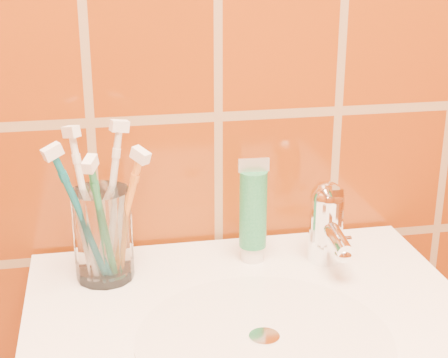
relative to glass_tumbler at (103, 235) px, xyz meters
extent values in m
cylinder|color=silver|center=(0.18, -0.19, -0.06)|extent=(0.30, 0.30, 0.00)
cylinder|color=white|center=(0.18, -0.19, -0.06)|extent=(0.04, 0.04, 0.00)
cylinder|color=white|center=(0.00, 0.00, 0.00)|extent=(0.09, 0.09, 0.13)
cylinder|color=white|center=(0.21, 0.01, -0.05)|extent=(0.03, 0.03, 0.02)
cylinder|color=#1C7744|center=(0.21, 0.01, 0.02)|extent=(0.04, 0.04, 0.11)
cube|color=beige|center=(0.21, 0.01, 0.08)|extent=(0.04, 0.01, 0.02)
cylinder|color=white|center=(0.31, -0.01, -0.02)|extent=(0.05, 0.05, 0.09)
sphere|color=white|center=(0.31, -0.01, 0.03)|extent=(0.05, 0.05, 0.05)
cylinder|color=white|center=(0.31, -0.04, -0.01)|extent=(0.02, 0.09, 0.03)
cube|color=white|center=(0.31, -0.02, 0.05)|extent=(0.02, 0.06, 0.01)
camera|label=1|loc=(0.00, -0.85, 0.38)|focal=55.00mm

